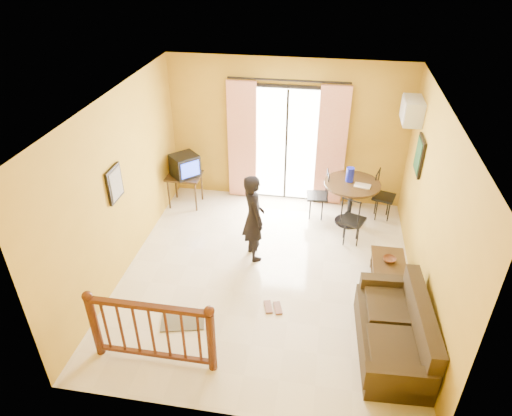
% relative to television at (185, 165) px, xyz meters
% --- Properties ---
extents(ground, '(5.00, 5.00, 0.00)m').
position_rel_television_xyz_m(ground, '(1.87, -1.89, -0.86)').
color(ground, beige).
rests_on(ground, ground).
extents(room_shell, '(5.00, 5.00, 5.00)m').
position_rel_television_xyz_m(room_shell, '(1.87, -1.89, 0.85)').
color(room_shell, white).
rests_on(room_shell, ground).
extents(balcony_door, '(2.25, 0.14, 2.46)m').
position_rel_television_xyz_m(balcony_door, '(1.87, 0.55, 0.33)').
color(balcony_door, black).
rests_on(balcony_door, ground).
extents(tv_table, '(0.65, 0.54, 0.64)m').
position_rel_television_xyz_m(tv_table, '(-0.03, 0.00, -0.29)').
color(tv_table, black).
rests_on(tv_table, ground).
extents(television, '(0.63, 0.63, 0.42)m').
position_rel_television_xyz_m(television, '(0.00, 0.00, 0.00)').
color(television, black).
rests_on(television, tv_table).
extents(picture_left, '(0.05, 0.42, 0.52)m').
position_rel_television_xyz_m(picture_left, '(-0.35, -2.09, 0.69)').
color(picture_left, black).
rests_on(picture_left, room_shell).
extents(dining_table, '(1.00, 1.00, 0.83)m').
position_rel_television_xyz_m(dining_table, '(3.14, -0.14, -0.19)').
color(dining_table, black).
rests_on(dining_table, ground).
extents(water_jug, '(0.14, 0.14, 0.26)m').
position_rel_television_xyz_m(water_jug, '(3.08, -0.08, 0.11)').
color(water_jug, '#121AB2').
rests_on(water_jug, dining_table).
extents(serving_tray, '(0.31, 0.24, 0.02)m').
position_rel_television_xyz_m(serving_tray, '(3.31, -0.24, -0.01)').
color(serving_tray, beige).
rests_on(serving_tray, dining_table).
extents(dining_chairs, '(1.69, 1.41, 0.95)m').
position_rel_television_xyz_m(dining_chairs, '(3.16, -0.23, -0.86)').
color(dining_chairs, black).
rests_on(dining_chairs, ground).
extents(air_conditioner, '(0.31, 0.60, 0.40)m').
position_rel_television_xyz_m(air_conditioner, '(3.96, 0.06, 1.29)').
color(air_conditioner, silver).
rests_on(air_conditioner, room_shell).
extents(botanical_print, '(0.05, 0.50, 0.60)m').
position_rel_television_xyz_m(botanical_print, '(4.08, -0.59, 0.79)').
color(botanical_print, black).
rests_on(botanical_print, room_shell).
extents(coffee_table, '(0.50, 0.90, 0.40)m').
position_rel_television_xyz_m(coffee_table, '(3.72, -1.82, -0.59)').
color(coffee_table, black).
rests_on(coffee_table, ground).
extents(bowl, '(0.24, 0.24, 0.06)m').
position_rel_television_xyz_m(bowl, '(3.72, -1.74, -0.43)').
color(bowl, brown).
rests_on(bowl, coffee_table).
extents(sofa, '(0.89, 1.77, 0.83)m').
position_rel_television_xyz_m(sofa, '(3.72, -3.13, -0.55)').
color(sofa, '#2F2312').
rests_on(sofa, ground).
extents(standing_person, '(0.58, 0.66, 1.51)m').
position_rel_television_xyz_m(standing_person, '(1.57, -1.43, -0.10)').
color(standing_person, black).
rests_on(standing_person, ground).
extents(stair_balustrade, '(1.63, 0.13, 1.04)m').
position_rel_television_xyz_m(stair_balustrade, '(0.72, -3.79, -0.29)').
color(stair_balustrade, '#471E0F').
rests_on(stair_balustrade, ground).
extents(doormat, '(0.68, 0.53, 0.02)m').
position_rel_television_xyz_m(doormat, '(0.85, -3.08, -0.85)').
color(doormat, '#565245').
rests_on(doormat, ground).
extents(sandals, '(0.31, 0.27, 0.03)m').
position_rel_television_xyz_m(sandals, '(2.07, -2.62, -0.84)').
color(sandals, brown).
rests_on(sandals, ground).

